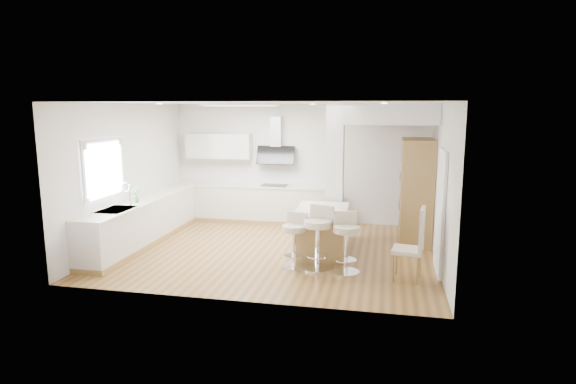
% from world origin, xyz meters
% --- Properties ---
extents(ground, '(6.00, 6.00, 0.00)m').
position_xyz_m(ground, '(0.00, 0.00, 0.00)').
color(ground, olive).
rests_on(ground, ground).
extents(ceiling, '(6.00, 5.00, 0.02)m').
position_xyz_m(ceiling, '(0.00, 0.00, 0.00)').
color(ceiling, white).
rests_on(ceiling, ground).
extents(wall_back, '(6.00, 0.04, 2.80)m').
position_xyz_m(wall_back, '(0.00, 2.50, 1.40)').
color(wall_back, silver).
rests_on(wall_back, ground).
extents(wall_left, '(0.04, 5.00, 2.80)m').
position_xyz_m(wall_left, '(-3.00, 0.00, 1.40)').
color(wall_left, silver).
rests_on(wall_left, ground).
extents(wall_right, '(0.04, 5.00, 2.80)m').
position_xyz_m(wall_right, '(3.00, 0.00, 1.40)').
color(wall_right, silver).
rests_on(wall_right, ground).
extents(skylight, '(4.10, 2.10, 0.06)m').
position_xyz_m(skylight, '(-0.79, 0.60, 2.77)').
color(skylight, white).
rests_on(skylight, ground).
extents(window_left, '(0.06, 1.28, 1.07)m').
position_xyz_m(window_left, '(-2.96, -0.90, 1.69)').
color(window_left, white).
rests_on(window_left, ground).
extents(doorway_right, '(0.05, 1.00, 2.10)m').
position_xyz_m(doorway_right, '(2.97, -0.60, 1.00)').
color(doorway_right, '#443C35').
rests_on(doorway_right, ground).
extents(counter_left, '(0.63, 4.50, 1.35)m').
position_xyz_m(counter_left, '(-2.70, 0.23, 0.46)').
color(counter_left, '#9D7B43').
rests_on(counter_left, ground).
extents(counter_back, '(3.62, 0.63, 2.50)m').
position_xyz_m(counter_back, '(-0.91, 2.22, 0.70)').
color(counter_back, '#9D7B43').
rests_on(counter_back, ground).
extents(pillar, '(0.35, 0.35, 2.80)m').
position_xyz_m(pillar, '(1.05, 0.95, 1.40)').
color(pillar, white).
rests_on(pillar, ground).
extents(soffit, '(1.78, 2.20, 0.40)m').
position_xyz_m(soffit, '(2.10, 1.40, 2.60)').
color(soffit, white).
rests_on(soffit, ground).
extents(oven_column, '(0.63, 1.21, 2.10)m').
position_xyz_m(oven_column, '(2.68, 1.23, 1.05)').
color(oven_column, '#9D7B43').
rests_on(oven_column, ground).
extents(peninsula, '(0.99, 1.45, 0.93)m').
position_xyz_m(peninsula, '(0.93, -0.03, 0.44)').
color(peninsula, '#9D7B43').
rests_on(peninsula, ground).
extents(bar_stool_a, '(0.51, 0.51, 0.95)m').
position_xyz_m(bar_stool_a, '(0.57, -0.89, 0.53)').
color(bar_stool_a, white).
rests_on(bar_stool_a, ground).
extents(bar_stool_b, '(0.60, 0.60, 1.09)m').
position_xyz_m(bar_stool_b, '(0.98, -0.91, 0.61)').
color(bar_stool_b, white).
rests_on(bar_stool_b, ground).
extents(bar_stool_c, '(0.55, 0.55, 1.02)m').
position_xyz_m(bar_stool_c, '(1.46, -0.99, 0.57)').
color(bar_stool_c, white).
rests_on(bar_stool_c, ground).
extents(dining_chair, '(0.53, 0.53, 1.19)m').
position_xyz_m(dining_chair, '(2.55, -1.13, 0.63)').
color(dining_chair, beige).
rests_on(dining_chair, ground).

